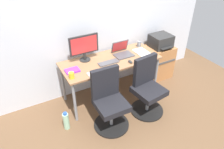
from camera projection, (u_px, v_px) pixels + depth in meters
name	position (u px, v px, depth m)	size (l,w,h in m)	color
ground_plane	(111.00, 95.00, 3.91)	(5.28, 5.28, 0.00)	brown
back_wall	(98.00, 20.00, 3.49)	(4.40, 0.04, 2.60)	silver
desk	(111.00, 63.00, 3.53)	(1.63, 0.67, 0.75)	#996B47
office_chair_left	(109.00, 102.00, 3.11)	(0.54, 0.54, 0.94)	black
office_chair_right	(147.00, 88.00, 3.38)	(0.54, 0.54, 0.94)	black
side_cabinet	(158.00, 61.00, 4.28)	(0.51, 0.46, 0.66)	#B77542
printer	(161.00, 41.00, 4.03)	(0.38, 0.40, 0.24)	#2D2D2D
water_bottle_on_floor	(66.00, 121.00, 3.17)	(0.09, 0.09, 0.31)	#A5D8B2
desktop_monitor	(84.00, 46.00, 3.35)	(0.48, 0.18, 0.43)	#262626
open_laptop	(122.00, 51.00, 3.62)	(0.31, 0.28, 0.22)	#4C4C51
keyboard_by_monitor	(98.00, 72.00, 3.16)	(0.34, 0.12, 0.02)	#B7B7B7
keyboard_by_laptop	(109.00, 63.00, 3.40)	(0.34, 0.12, 0.02)	#515156
mouse_by_monitor	(139.00, 61.00, 3.44)	(0.06, 0.10, 0.03)	#515156
mouse_by_laptop	(130.00, 62.00, 3.41)	(0.06, 0.10, 0.03)	#2D2D2D
coffee_mug	(71.00, 75.00, 3.03)	(0.08, 0.08, 0.09)	yellow
pen_cup	(139.00, 44.00, 3.86)	(0.07, 0.07, 0.10)	slate
notebook	(72.00, 70.00, 3.19)	(0.21, 0.15, 0.03)	purple
paper_pile	(142.00, 52.00, 3.71)	(0.21, 0.30, 0.01)	white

